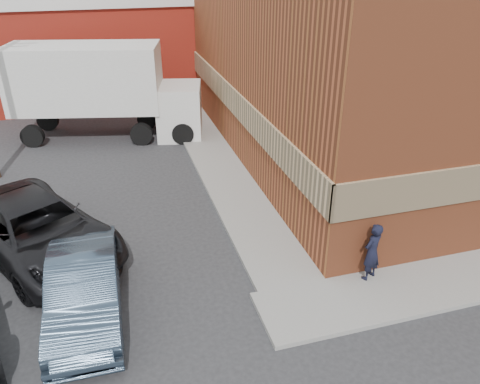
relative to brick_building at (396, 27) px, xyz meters
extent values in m
plane|color=#28282B|center=(-8.50, -9.00, -4.68)|extent=(90.00, 90.00, 0.00)
cube|color=#9F4A29|center=(0.00, 0.00, -0.18)|extent=(14.00, 18.00, 9.00)
cube|color=tan|center=(-7.04, 0.00, -2.38)|extent=(0.08, 18.16, 1.00)
cube|color=gray|center=(-7.90, 0.00, -4.62)|extent=(1.80, 18.00, 0.12)
cube|color=maroon|center=(-14.50, 11.00, -2.18)|extent=(16.00, 8.00, 5.00)
imported|color=black|center=(-5.93, -9.25, -3.78)|extent=(0.68, 0.58, 1.56)
imported|color=#303F51|center=(-12.76, -8.50, -3.97)|extent=(1.60, 4.36, 1.43)
imported|color=black|center=(-13.97, -5.70, -3.88)|extent=(5.25, 6.33, 1.61)
cube|color=white|center=(-12.50, 3.38, -2.02)|extent=(6.66, 3.87, 2.71)
cube|color=#1B682F|center=(-12.78, 2.15, -2.44)|extent=(5.89, 1.41, 0.83)
cube|color=white|center=(-8.54, 2.45, -3.54)|extent=(2.35, 2.66, 2.29)
cylinder|color=black|center=(-14.97, 2.89, -4.21)|extent=(0.99, 0.52, 0.94)
cylinder|color=black|center=(-14.49, 4.92, -4.21)|extent=(0.99, 0.52, 0.94)
cylinder|color=black|center=(-10.50, 1.84, -4.21)|extent=(0.99, 0.52, 0.94)
cylinder|color=black|center=(-10.02, 3.87, -4.21)|extent=(0.99, 0.52, 0.94)
cylinder|color=black|center=(-8.77, 1.43, -4.21)|extent=(0.99, 0.52, 0.94)
cylinder|color=black|center=(-8.30, 3.46, -4.21)|extent=(0.99, 0.52, 0.94)
camera|label=1|loc=(-11.71, -17.48, 2.86)|focal=35.00mm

